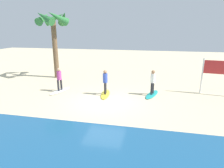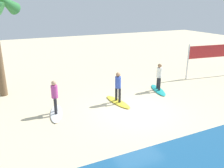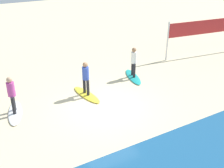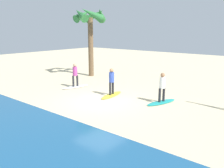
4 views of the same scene
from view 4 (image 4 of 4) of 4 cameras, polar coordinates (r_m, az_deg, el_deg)
ground_plane at (r=13.81m, az=-2.82°, el=-4.19°), size 60.00×60.00×0.00m
surfboard_teal at (r=13.78m, az=11.71°, el=-4.29°), size 1.12×2.17×0.09m
surfer_teal at (r=13.52m, az=11.90°, el=-0.27°), size 0.32×0.45×1.64m
surfboard_yellow at (r=14.94m, az=-0.10°, el=-2.65°), size 0.83×2.15×0.09m
surfer_yellow at (r=14.71m, az=-0.10°, el=1.07°), size 0.32×0.46×1.64m
surfboard_white at (r=17.25m, az=-8.70°, el=-0.67°), size 1.04×2.17×0.09m
surfer_white at (r=17.05m, az=-8.82°, el=2.57°), size 0.32×0.45×1.64m
palm_tree at (r=21.08m, az=-5.22°, el=14.84°), size 2.88×3.03×5.97m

